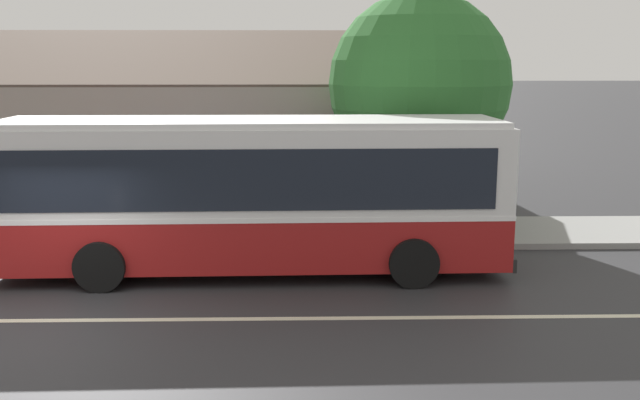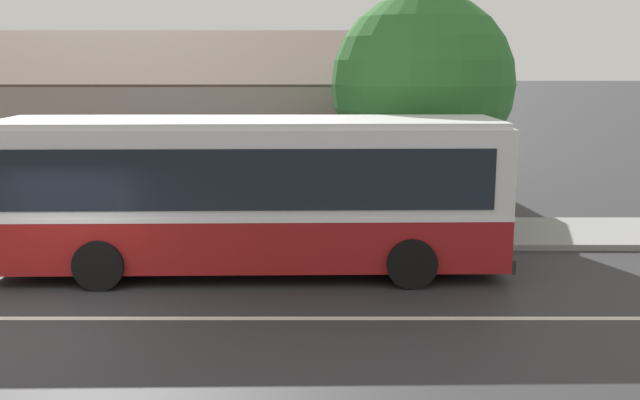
# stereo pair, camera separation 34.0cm
# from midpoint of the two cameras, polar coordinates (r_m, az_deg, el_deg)

# --- Properties ---
(ground_plane) EXTENTS (300.00, 300.00, 0.00)m
(ground_plane) POSITION_cam_midpoint_polar(r_m,az_deg,el_deg) (13.44, -20.55, -8.87)
(ground_plane) COLOR #2D2D30
(sidewalk_far) EXTENTS (60.00, 3.00, 0.15)m
(sidewalk_far) POSITION_cam_midpoint_polar(r_m,az_deg,el_deg) (18.92, -14.29, -2.57)
(sidewalk_far) COLOR gray
(sidewalk_far) RESTS_ON ground
(lane_divider_stripe) EXTENTS (60.00, 0.16, 0.01)m
(lane_divider_stripe) POSITION_cam_midpoint_polar(r_m,az_deg,el_deg) (13.44, -20.55, -8.86)
(lane_divider_stripe) COLOR beige
(lane_divider_stripe) RESTS_ON ground
(community_building) EXTENTS (22.93, 10.19, 6.50)m
(community_building) POSITION_cam_midpoint_polar(r_m,az_deg,el_deg) (26.69, -15.42, 5.40)
(community_building) COLOR gray
(community_building) RESTS_ON ground
(transit_bus) EXTENTS (10.63, 2.91, 3.25)m
(transit_bus) POSITION_cam_midpoint_polar(r_m,az_deg,el_deg) (15.01, -4.91, 0.74)
(transit_bus) COLOR maroon
(transit_bus) RESTS_ON ground
(street_tree_primary) EXTENTS (4.76, 4.76, 6.21)m
(street_tree_primary) POSITION_cam_midpoint_polar(r_m,az_deg,el_deg) (19.08, 8.68, 9.14)
(street_tree_primary) COLOR #4C3828
(street_tree_primary) RESTS_ON ground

